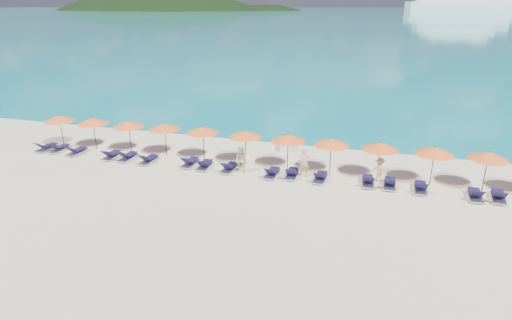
# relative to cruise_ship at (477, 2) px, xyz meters

# --- Properties ---
(ground) EXTENTS (1400.00, 1400.00, 0.00)m
(ground) POSITION_rel_cruise_ship_xyz_m (-94.23, -507.94, -10.37)
(ground) COLOR beige
(sea) EXTENTS (1600.00, 1300.00, 0.01)m
(sea) POSITION_rel_cruise_ship_xyz_m (-94.23, 152.06, -10.37)
(sea) COLOR #1FA9B2
(sea) RESTS_ON ground
(headland_main) EXTENTS (374.00, 242.00, 126.50)m
(headland_main) POSITION_rel_cruise_ship_xyz_m (-394.23, 32.06, -48.37)
(headland_main) COLOR black
(headland_main) RESTS_ON ground
(headland_small) EXTENTS (162.00, 126.00, 85.50)m
(headland_small) POSITION_rel_cruise_ship_xyz_m (-244.23, 52.06, -45.37)
(headland_small) COLOR black
(headland_small) RESTS_ON ground
(cruise_ship) EXTENTS (144.32, 57.98, 39.86)m
(cruise_ship) POSITION_rel_cruise_ship_xyz_m (0.00, 0.00, 0.00)
(cruise_ship) COLOR white
(cruise_ship) RESTS_ON ground
(sailboat_near) EXTENTS (5.50, 1.83, 10.08)m
(sailboat_near) POSITION_rel_cruise_ship_xyz_m (30.66, -10.02, -9.34)
(sailboat_near) COLOR white
(sailboat_near) RESTS_ON ground
(jetski) EXTENTS (1.32, 2.30, 0.77)m
(jetski) POSITION_rel_cruise_ship_xyz_m (-93.90, -498.82, -10.06)
(jetski) COLOR silver
(jetski) RESTS_ON ground
(beachgoer_a) EXTENTS (0.71, 0.56, 1.70)m
(beachgoer_a) POSITION_rel_cruise_ship_xyz_m (-91.67, -503.69, -9.52)
(beachgoer_a) COLOR tan
(beachgoer_a) RESTS_ON ground
(beachgoer_b) EXTENTS (0.89, 0.69, 1.60)m
(beachgoer_b) POSITION_rel_cruise_ship_xyz_m (-95.37, -504.18, -9.57)
(beachgoer_b) COLOR tan
(beachgoer_b) RESTS_ON ground
(beachgoer_c) EXTENTS (1.01, 0.80, 1.42)m
(beachgoer_c) POSITION_rel_cruise_ship_xyz_m (-87.46, -503.23, -9.66)
(beachgoer_c) COLOR tan
(beachgoer_c) RESTS_ON ground
(umbrella_0) EXTENTS (2.10, 2.10, 2.28)m
(umbrella_0) POSITION_rel_cruise_ship_xyz_m (-109.08, -502.86, -8.36)
(umbrella_0) COLOR black
(umbrella_0) RESTS_ON ground
(umbrella_1) EXTENTS (2.10, 2.10, 2.28)m
(umbrella_1) POSITION_rel_cruise_ship_xyz_m (-106.42, -502.80, -8.36)
(umbrella_1) COLOR black
(umbrella_1) RESTS_ON ground
(umbrella_2) EXTENTS (2.10, 2.10, 2.28)m
(umbrella_2) POSITION_rel_cruise_ship_xyz_m (-103.67, -502.81, -8.36)
(umbrella_2) COLOR black
(umbrella_2) RESTS_ON ground
(umbrella_3) EXTENTS (2.10, 2.10, 2.28)m
(umbrella_3) POSITION_rel_cruise_ship_xyz_m (-101.07, -502.73, -8.36)
(umbrella_3) COLOR black
(umbrella_3) RESTS_ON ground
(umbrella_4) EXTENTS (2.10, 2.10, 2.28)m
(umbrella_4) POSITION_rel_cruise_ship_xyz_m (-98.38, -502.73, -8.36)
(umbrella_4) COLOR black
(umbrella_4) RESTS_ON ground
(umbrella_5) EXTENTS (2.10, 2.10, 2.28)m
(umbrella_5) POSITION_rel_cruise_ship_xyz_m (-95.55, -502.81, -8.36)
(umbrella_5) COLOR black
(umbrella_5) RESTS_ON ground
(umbrella_6) EXTENTS (2.10, 2.10, 2.28)m
(umbrella_6) POSITION_rel_cruise_ship_xyz_m (-92.87, -502.83, -8.36)
(umbrella_6) COLOR black
(umbrella_6) RESTS_ON ground
(umbrella_7) EXTENTS (2.10, 2.10, 2.28)m
(umbrella_7) POSITION_rel_cruise_ship_xyz_m (-90.29, -502.92, -8.36)
(umbrella_7) COLOR black
(umbrella_7) RESTS_ON ground
(umbrella_8) EXTENTS (2.10, 2.10, 2.28)m
(umbrella_8) POSITION_rel_cruise_ship_xyz_m (-87.58, -502.90, -8.36)
(umbrella_8) COLOR black
(umbrella_8) RESTS_ON ground
(umbrella_9) EXTENTS (2.10, 2.10, 2.28)m
(umbrella_9) POSITION_rel_cruise_ship_xyz_m (-84.72, -502.91, -8.36)
(umbrella_9) COLOR black
(umbrella_9) RESTS_ON ground
(umbrella_10) EXTENTS (2.10, 2.10, 2.28)m
(umbrella_10) POSITION_rel_cruise_ship_xyz_m (-82.08, -502.96, -8.36)
(umbrella_10) COLOR black
(umbrella_10) RESTS_ON ground
(lounger_0) EXTENTS (0.74, 1.74, 0.66)m
(lounger_0) POSITION_rel_cruise_ship_xyz_m (-109.54, -504.07, -10.14)
(lounger_0) COLOR silver
(lounger_0) RESTS_ON ground
(lounger_1) EXTENTS (0.70, 1.73, 0.66)m
(lounger_1) POSITION_rel_cruise_ship_xyz_m (-108.54, -503.97, -10.14)
(lounger_1) COLOR silver
(lounger_1) RESTS_ON ground
(lounger_2) EXTENTS (0.71, 1.73, 0.66)m
(lounger_2) POSITION_rel_cruise_ship_xyz_m (-106.98, -504.16, -10.14)
(lounger_2) COLOR silver
(lounger_2) RESTS_ON ground
(lounger_3) EXTENTS (0.76, 1.75, 0.66)m
(lounger_3) POSITION_rel_cruise_ship_xyz_m (-104.29, -504.18, -10.14)
(lounger_3) COLOR silver
(lounger_3) RESTS_ON ground
(lounger_4) EXTENTS (0.62, 1.70, 0.66)m
(lounger_4) POSITION_rel_cruise_ship_xyz_m (-103.12, -504.11, -10.14)
(lounger_4) COLOR silver
(lounger_4) RESTS_ON ground
(lounger_5) EXTENTS (0.70, 1.73, 0.66)m
(lounger_5) POSITION_rel_cruise_ship_xyz_m (-101.54, -504.24, -10.14)
(lounger_5) COLOR silver
(lounger_5) RESTS_ON ground
(lounger_6) EXTENTS (0.66, 1.71, 0.66)m
(lounger_6) POSITION_rel_cruise_ship_xyz_m (-98.80, -503.96, -10.14)
(lounger_6) COLOR silver
(lounger_6) RESTS_ON ground
(lounger_7) EXTENTS (0.74, 1.74, 0.66)m
(lounger_7) POSITION_rel_cruise_ship_xyz_m (-97.76, -504.11, -10.14)
(lounger_7) COLOR silver
(lounger_7) RESTS_ON ground
(lounger_8) EXTENTS (0.69, 1.72, 0.66)m
(lounger_8) POSITION_rel_cruise_ship_xyz_m (-96.15, -504.09, -10.14)
(lounger_8) COLOR silver
(lounger_8) RESTS_ON ground
(lounger_9) EXTENTS (0.67, 1.72, 0.66)m
(lounger_9) POSITION_rel_cruise_ship_xyz_m (-93.47, -504.21, -10.14)
(lounger_9) COLOR silver
(lounger_9) RESTS_ON ground
(lounger_10) EXTENTS (0.69, 1.72, 0.66)m
(lounger_10) POSITION_rel_cruise_ship_xyz_m (-92.34, -503.97, -10.14)
(lounger_10) COLOR silver
(lounger_10) RESTS_ON ground
(lounger_11) EXTENTS (0.69, 1.72, 0.66)m
(lounger_11) POSITION_rel_cruise_ship_xyz_m (-90.67, -504.06, -10.14)
(lounger_11) COLOR silver
(lounger_11) RESTS_ON ground
(lounger_12) EXTENTS (0.77, 1.75, 0.66)m
(lounger_12) POSITION_rel_cruise_ship_xyz_m (-88.03, -503.88, -10.14)
(lounger_12) COLOR silver
(lounger_12) RESTS_ON ground
(lounger_13) EXTENTS (0.64, 1.71, 0.66)m
(lounger_13) POSITION_rel_cruise_ship_xyz_m (-86.87, -503.87, -10.14)
(lounger_13) COLOR silver
(lounger_13) RESTS_ON ground
(lounger_14) EXTENTS (0.64, 1.71, 0.66)m
(lounger_14) POSITION_rel_cruise_ship_xyz_m (-85.27, -503.97, -10.14)
(lounger_14) COLOR silver
(lounger_14) RESTS_ON ground
(lounger_15) EXTENTS (0.68, 1.72, 0.66)m
(lounger_15) POSITION_rel_cruise_ship_xyz_m (-82.62, -504.16, -10.14)
(lounger_15) COLOR silver
(lounger_15) RESTS_ON ground
(lounger_16) EXTENTS (0.79, 1.76, 0.66)m
(lounger_16) POSITION_rel_cruise_ship_xyz_m (-81.51, -504.02, -10.14)
(lounger_16) COLOR silver
(lounger_16) RESTS_ON ground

